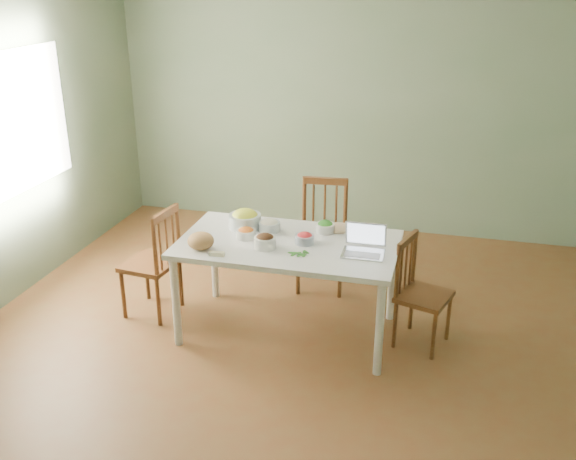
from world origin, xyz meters
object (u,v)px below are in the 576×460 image
(chair_right, at_px, (424,294))
(bowl_squash, at_px, (245,219))
(chair_far, at_px, (322,237))
(chair_left, at_px, (150,261))
(dining_table, at_px, (288,288))
(bread_boule, at_px, (201,241))
(laptop, at_px, (364,242))

(chair_right, distance_m, bowl_squash, 1.52)
(chair_far, relative_size, chair_left, 1.05)
(dining_table, xyz_separation_m, bread_boule, (-0.59, -0.29, 0.46))
(chair_far, distance_m, chair_right, 1.21)
(dining_table, xyz_separation_m, chair_left, (-1.19, 0.01, 0.08))
(chair_left, bearing_deg, laptop, 93.32)
(chair_left, bearing_deg, bread_boule, 69.55)
(dining_table, distance_m, chair_left, 1.19)
(chair_left, height_order, laptop, laptop)
(bread_boule, distance_m, laptop, 1.20)
(chair_left, xyz_separation_m, laptop, (1.78, -0.10, 0.42))
(bowl_squash, xyz_separation_m, laptop, (1.00, -0.29, 0.03))
(chair_right, height_order, laptop, laptop)
(chair_far, bearing_deg, chair_left, -152.71)
(laptop, bearing_deg, chair_far, 117.39)
(chair_right, bearing_deg, bread_boule, 120.28)
(chair_left, relative_size, laptop, 3.09)
(chair_right, height_order, bowl_squash, bowl_squash)
(chair_far, height_order, bowl_squash, chair_far)
(chair_left, distance_m, bread_boule, 0.76)
(chair_far, distance_m, bowl_squash, 0.88)
(bowl_squash, distance_m, laptop, 1.04)
(bread_boule, height_order, bowl_squash, bowl_squash)
(dining_table, relative_size, chair_left, 1.77)
(dining_table, bearing_deg, chair_right, 4.78)
(dining_table, distance_m, bread_boule, 0.80)
(dining_table, xyz_separation_m, chair_far, (0.09, 0.83, 0.10))
(dining_table, distance_m, bowl_squash, 0.65)
(bowl_squash, bearing_deg, bread_boule, -110.69)
(chair_right, relative_size, laptop, 2.84)
(bread_boule, height_order, laptop, laptop)
(chair_right, height_order, bread_boule, bread_boule)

